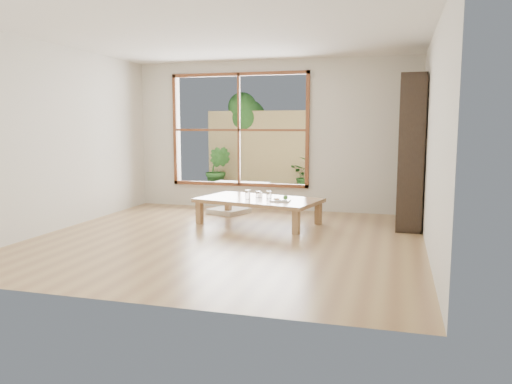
# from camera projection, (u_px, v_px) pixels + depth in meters

# --- Properties ---
(ground) EXTENTS (5.00, 5.00, 0.00)m
(ground) POSITION_uv_depth(u_px,v_px,m) (227.00, 238.00, 6.57)
(ground) COLOR tan
(ground) RESTS_ON ground
(low_table) EXTENTS (1.95, 1.37, 0.39)m
(low_table) POSITION_uv_depth(u_px,v_px,m) (259.00, 201.00, 7.51)
(low_table) COLOR #9B744B
(low_table) RESTS_ON ground
(floor_cushion) EXTENTS (0.72, 0.72, 0.08)m
(floor_cushion) POSITION_uv_depth(u_px,v_px,m) (229.00, 211.00, 8.48)
(floor_cushion) COLOR beige
(floor_cushion) RESTS_ON ground
(bookshelf) EXTENTS (0.35, 0.98, 2.18)m
(bookshelf) POSITION_uv_depth(u_px,v_px,m) (411.00, 153.00, 7.20)
(bookshelf) COLOR #2E2219
(bookshelf) RESTS_ON ground
(glass_tall) EXTENTS (0.07, 0.07, 0.14)m
(glass_tall) POSITION_uv_depth(u_px,v_px,m) (248.00, 195.00, 7.43)
(glass_tall) COLOR silver
(glass_tall) RESTS_ON low_table
(glass_mid) EXTENTS (0.08, 0.08, 0.11)m
(glass_mid) POSITION_uv_depth(u_px,v_px,m) (269.00, 195.00, 7.51)
(glass_mid) COLOR silver
(glass_mid) RESTS_ON low_table
(glass_short) EXTENTS (0.07, 0.07, 0.09)m
(glass_short) POSITION_uv_depth(u_px,v_px,m) (258.00, 194.00, 7.61)
(glass_short) COLOR silver
(glass_short) RESTS_ON low_table
(glass_small) EXTENTS (0.07, 0.07, 0.08)m
(glass_small) POSITION_uv_depth(u_px,v_px,m) (260.00, 195.00, 7.59)
(glass_small) COLOR silver
(glass_small) RESTS_ON low_table
(food_tray) EXTENTS (0.29, 0.21, 0.09)m
(food_tray) POSITION_uv_depth(u_px,v_px,m) (281.00, 200.00, 7.22)
(food_tray) COLOR white
(food_tray) RESTS_ON low_table
(deck) EXTENTS (2.80, 2.00, 0.05)m
(deck) POSITION_uv_depth(u_px,v_px,m) (256.00, 199.00, 10.13)
(deck) COLOR #322A24
(deck) RESTS_ON ground
(garden_bench) EXTENTS (1.12, 0.40, 0.35)m
(garden_bench) POSITION_uv_depth(u_px,v_px,m) (242.00, 185.00, 9.86)
(garden_bench) COLOR #2E2219
(garden_bench) RESTS_ON deck
(bamboo_fence) EXTENTS (2.80, 0.06, 1.80)m
(bamboo_fence) POSITION_uv_depth(u_px,v_px,m) (269.00, 152.00, 10.96)
(bamboo_fence) COLOR tan
(bamboo_fence) RESTS_ON ground
(shrub_right) EXTENTS (0.88, 0.82, 0.81)m
(shrub_right) POSITION_uv_depth(u_px,v_px,m) (309.00, 175.00, 10.58)
(shrub_right) COLOR #2E6525
(shrub_right) RESTS_ON deck
(shrub_left) EXTENTS (0.57, 0.46, 1.00)m
(shrub_left) POSITION_uv_depth(u_px,v_px,m) (218.00, 170.00, 10.87)
(shrub_left) COLOR #2E6525
(shrub_left) RESTS_ON deck
(garden_tree) EXTENTS (1.04, 0.85, 2.22)m
(garden_tree) POSITION_uv_depth(u_px,v_px,m) (243.00, 119.00, 11.34)
(garden_tree) COLOR #4C3D2D
(garden_tree) RESTS_ON ground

